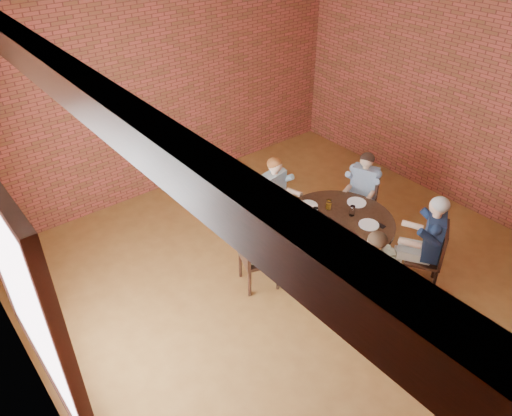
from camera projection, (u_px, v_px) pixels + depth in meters
floor at (316, 291)px, 6.45m from camera, size 7.00×7.00×0.00m
ceiling at (342, 18)px, 4.53m from camera, size 7.00×7.00×0.00m
wall_back at (166, 88)px, 7.75m from camera, size 7.00×0.00×7.00m
wall_left at (27, 315)px, 3.81m from camera, size 0.00×7.00×7.00m
wall_right at (487, 106)px, 7.17m from camera, size 0.00×7.00×7.00m
ceiling_beam at (87, 95)px, 3.34m from camera, size 0.22×6.90×0.26m
window at (21, 288)px, 4.14m from camera, size 0.10×2.16×2.36m
dining_table at (337, 234)px, 6.59m from camera, size 1.46×1.46×0.75m
chair_a at (362, 198)px, 7.38m from camera, size 0.50×0.50×0.89m
diner_a at (362, 193)px, 7.25m from camera, size 0.72×0.66×1.24m
chair_b at (272, 205)px, 7.23m from camera, size 0.46×0.46×0.90m
diner_b at (276, 198)px, 7.11m from camera, size 0.58×0.68×1.27m
chair_c at (252, 253)px, 6.27m from camera, size 0.57×0.57×0.96m
diner_c at (259, 241)px, 6.20m from camera, size 0.82×0.75×1.37m
chair_d at (371, 290)px, 5.75m from camera, size 0.54×0.54×0.92m
diner_d at (369, 276)px, 5.73m from camera, size 0.72×0.78×1.30m
chair_e at (431, 254)px, 6.27m from camera, size 0.59×0.59×0.94m
diner_e at (427, 243)px, 6.21m from camera, size 0.80×0.84×1.34m
plate_a at (357, 202)px, 6.80m from camera, size 0.26×0.26×0.01m
plate_b at (308, 205)px, 6.74m from camera, size 0.26×0.26×0.01m
plate_c at (302, 225)px, 6.36m from camera, size 0.26×0.26×0.01m
plate_d at (369, 225)px, 6.37m from camera, size 0.26×0.26×0.01m
glass_a at (352, 211)px, 6.53m from camera, size 0.07×0.07×0.14m
glass_b at (329, 205)px, 6.64m from camera, size 0.07×0.07×0.14m
glass_c at (315, 212)px, 6.49m from camera, size 0.07×0.07×0.14m
glass_d at (323, 220)px, 6.35m from camera, size 0.07×0.07×0.14m
glass_e at (329, 224)px, 6.28m from camera, size 0.07×0.07×0.14m
glass_f at (341, 232)px, 6.14m from camera, size 0.07×0.07×0.14m
smartphone at (380, 225)px, 6.37m from camera, size 0.08×0.14×0.01m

